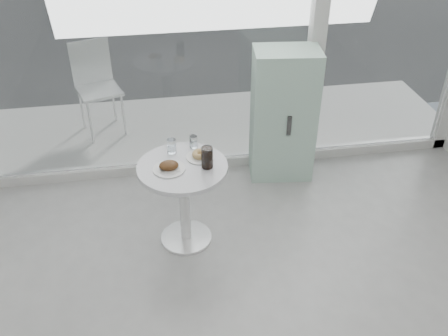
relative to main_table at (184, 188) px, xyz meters
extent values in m
cube|color=silver|center=(0.50, 1.10, -0.50)|extent=(5.00, 0.12, 0.10)
cube|color=silver|center=(1.40, 1.10, 0.95)|extent=(0.14, 0.14, 3.00)
cube|color=white|center=(-0.27, 1.10, 0.85)|extent=(3.21, 0.02, 2.60)
cube|color=white|center=(2.17, 1.10, 0.85)|extent=(1.41, 0.02, 2.60)
cylinder|color=white|center=(0.00, 0.00, -0.54)|extent=(0.44, 0.44, 0.03)
cylinder|color=white|center=(0.00, 0.00, -0.18)|extent=(0.09, 0.09, 0.70)
cylinder|color=white|center=(0.00, 0.00, 0.20)|extent=(0.72, 0.72, 0.04)
cube|color=beige|center=(0.50, 1.90, -0.53)|extent=(5.60, 1.60, 0.05)
cube|color=#93BCA9|center=(1.06, 0.88, 0.11)|extent=(0.65, 0.47, 1.32)
cube|color=#333333|center=(1.06, 0.67, 0.11)|extent=(0.04, 0.02, 0.20)
cylinder|color=white|center=(-0.87, 1.71, -0.25)|extent=(0.03, 0.03, 0.50)
cylinder|color=white|center=(-0.52, 1.83, -0.25)|extent=(0.03, 0.03, 0.50)
cylinder|color=white|center=(-0.99, 2.07, -0.25)|extent=(0.03, 0.03, 0.50)
cylinder|color=white|center=(-0.63, 2.19, -0.25)|extent=(0.03, 0.03, 0.50)
cube|color=white|center=(-0.75, 1.95, 0.01)|extent=(0.56, 0.56, 0.03)
cube|color=white|center=(-0.82, 2.15, 0.28)|extent=(0.43, 0.16, 0.50)
cylinder|color=silver|center=(-0.11, -0.04, 0.23)|extent=(0.25, 0.25, 0.01)
cube|color=white|center=(-0.09, -0.05, 0.24)|extent=(0.13, 0.12, 0.00)
ellipsoid|color=#351B0E|center=(-0.11, -0.04, 0.26)|extent=(0.15, 0.12, 0.07)
ellipsoid|color=#351B0E|center=(-0.07, -0.02, 0.25)|extent=(0.08, 0.07, 0.04)
cylinder|color=silver|center=(0.16, 0.09, 0.23)|extent=(0.23, 0.23, 0.01)
torus|color=tan|center=(0.16, 0.09, 0.25)|extent=(0.14, 0.14, 0.05)
cylinder|color=white|center=(-0.07, 0.21, 0.28)|extent=(0.08, 0.08, 0.12)
cylinder|color=white|center=(-0.07, 0.21, 0.25)|extent=(0.06, 0.06, 0.07)
cylinder|color=white|center=(0.12, 0.26, 0.27)|extent=(0.07, 0.07, 0.11)
cylinder|color=white|center=(0.12, 0.26, 0.25)|extent=(0.06, 0.06, 0.06)
cylinder|color=white|center=(0.19, -0.05, 0.31)|extent=(0.09, 0.09, 0.18)
cylinder|color=black|center=(0.19, -0.05, 0.30)|extent=(0.08, 0.08, 0.16)
camera|label=1|loc=(-0.20, -3.26, 2.42)|focal=40.00mm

